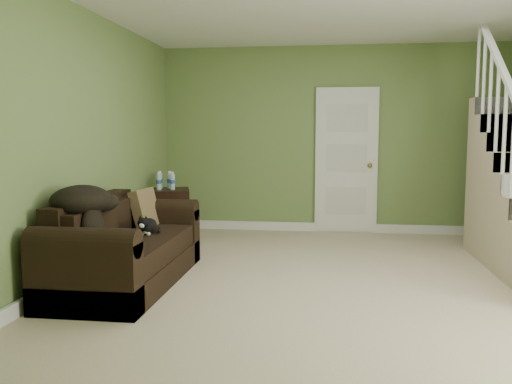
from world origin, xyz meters
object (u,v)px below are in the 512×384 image
(sofa, at_px, (123,251))
(banana, at_px, (121,242))
(cat, at_px, (147,226))
(side_table, at_px, (168,214))

(sofa, xyz_separation_m, banana, (0.12, -0.35, 0.16))
(sofa, distance_m, cat, 0.33)
(side_table, relative_size, cat, 2.16)
(sofa, distance_m, banana, 0.41)
(sofa, bearing_deg, cat, 49.82)
(sofa, relative_size, banana, 9.77)
(side_table, xyz_separation_m, banana, (0.33, -2.41, 0.12))
(sofa, xyz_separation_m, cat, (0.17, 0.20, 0.21))
(sofa, relative_size, cat, 4.87)
(cat, bearing_deg, sofa, -130.80)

